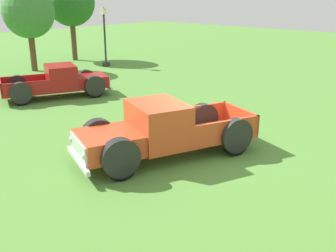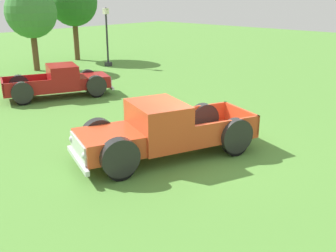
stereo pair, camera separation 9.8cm
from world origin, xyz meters
TOP-DOWN VIEW (x-y plane):
  - ground_plane at (0.00, 0.00)m, footprint 80.00×80.00m
  - pickup_truck_foreground at (-1.29, 0.40)m, footprint 5.64×3.64m
  - pickup_truck_behind_left at (0.93, 8.44)m, footprint 5.03×3.40m
  - lamp_post_near at (7.26, 13.14)m, footprint 0.36×0.36m
  - oak_tree_east at (3.30, 15.15)m, footprint 2.99×2.99m
  - oak_tree_west at (7.36, 16.71)m, footprint 3.25×3.25m

SIDE VIEW (x-z plane):
  - ground_plane at x=0.00m, z-range 0.00..0.00m
  - pickup_truck_behind_left at x=0.93m, z-range -0.03..1.42m
  - pickup_truck_foreground at x=-1.29m, z-range -0.04..1.59m
  - lamp_post_near at x=7.26m, z-range 0.09..3.78m
  - oak_tree_east at x=3.30m, z-range 0.95..5.89m
  - oak_tree_west at x=7.36m, z-range 1.13..6.69m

